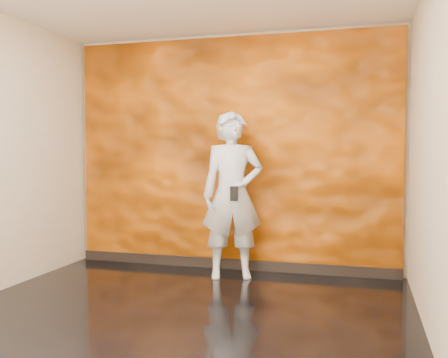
% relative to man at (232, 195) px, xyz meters
% --- Properties ---
extents(room, '(4.02, 4.02, 2.81)m').
position_rel_man_xyz_m(room, '(-0.12, -1.54, 0.48)').
color(room, black).
rests_on(room, ground).
extents(feature_wall, '(3.90, 0.06, 2.75)m').
position_rel_man_xyz_m(feature_wall, '(-0.12, 0.42, 0.46)').
color(feature_wall, orange).
rests_on(feature_wall, ground).
extents(baseboard, '(3.90, 0.04, 0.12)m').
position_rel_man_xyz_m(baseboard, '(-0.12, 0.38, -0.86)').
color(baseboard, black).
rests_on(baseboard, ground).
extents(man, '(0.78, 0.64, 1.85)m').
position_rel_man_xyz_m(man, '(0.00, 0.00, 0.00)').
color(man, '#ACB2BB').
rests_on(man, ground).
extents(phone, '(0.09, 0.03, 0.16)m').
position_rel_man_xyz_m(phone, '(0.08, -0.25, 0.04)').
color(phone, black).
rests_on(phone, man).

